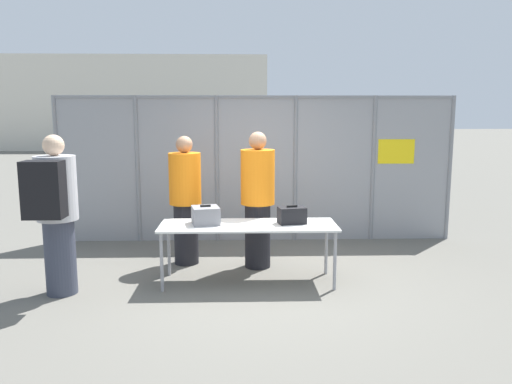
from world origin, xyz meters
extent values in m
plane|color=#605E56|center=(0.00, 0.00, 0.00)|extent=(120.00, 120.00, 0.00)
cylinder|color=gray|center=(-3.21, 2.20, 1.19)|extent=(0.07, 0.07, 2.38)
cylinder|color=gray|center=(-1.93, 2.20, 1.19)|extent=(0.07, 0.07, 2.38)
cylinder|color=gray|center=(-0.64, 2.20, 1.19)|extent=(0.07, 0.07, 2.38)
cylinder|color=gray|center=(0.64, 2.20, 1.19)|extent=(0.07, 0.07, 2.38)
cylinder|color=gray|center=(1.93, 2.20, 1.19)|extent=(0.07, 0.07, 2.38)
cylinder|color=gray|center=(3.21, 2.20, 1.19)|extent=(0.07, 0.07, 2.38)
cube|color=gray|center=(0.00, 2.20, 1.19)|extent=(6.42, 0.01, 2.38)
cube|color=gray|center=(0.00, 2.20, 2.35)|extent=(6.42, 0.04, 0.04)
cube|color=yellow|center=(2.30, 2.19, 1.47)|extent=(0.60, 0.01, 0.40)
cube|color=silver|center=(-0.16, 0.09, 0.73)|extent=(2.17, 0.73, 0.02)
cylinder|color=#99999E|center=(-1.19, -0.21, 0.36)|extent=(0.04, 0.04, 0.72)
cylinder|color=#99999E|center=(0.86, -0.21, 0.36)|extent=(0.04, 0.04, 0.72)
cylinder|color=#99999E|center=(-1.19, 0.40, 0.36)|extent=(0.04, 0.04, 0.72)
cylinder|color=#99999E|center=(0.86, 0.40, 0.36)|extent=(0.04, 0.04, 0.72)
cube|color=slate|center=(-0.69, 0.13, 0.85)|extent=(0.38, 0.39, 0.21)
cube|color=black|center=(-0.69, 0.13, 0.97)|extent=(0.13, 0.05, 0.02)
cube|color=black|center=(0.38, 0.12, 0.85)|extent=(0.37, 0.27, 0.21)
cube|color=black|center=(0.38, 0.12, 0.96)|extent=(0.13, 0.05, 0.02)
cylinder|color=#383D4C|center=(-2.36, -0.23, 0.44)|extent=(0.35, 0.35, 0.88)
cylinder|color=#B2B2B7|center=(-2.36, -0.23, 1.25)|extent=(0.46, 0.46, 0.74)
sphere|color=beige|center=(-2.36, -0.23, 1.74)|extent=(0.24, 0.24, 0.24)
cube|color=black|center=(-2.36, -0.58, 1.29)|extent=(0.41, 0.25, 0.62)
cylinder|color=black|center=(-0.03, 0.73, 0.44)|extent=(0.35, 0.35, 0.88)
cylinder|color=orange|center=(-0.03, 0.73, 1.25)|extent=(0.46, 0.46, 0.73)
sphere|color=#A57A5B|center=(-0.03, 0.73, 1.73)|extent=(0.24, 0.24, 0.24)
cylinder|color=black|center=(-1.02, 0.93, 0.43)|extent=(0.34, 0.34, 0.85)
cylinder|color=orange|center=(-1.02, 0.93, 1.21)|extent=(0.44, 0.44, 0.71)
sphere|color=#A57A5B|center=(-1.02, 0.93, 1.67)|extent=(0.23, 0.23, 0.23)
cube|color=#B2B2B7|center=(0.89, 4.49, 0.45)|extent=(2.83, 1.40, 0.55)
sphere|color=black|center=(0.39, 3.72, 0.31)|extent=(0.63, 0.63, 0.63)
sphere|color=black|center=(0.39, 5.25, 0.31)|extent=(0.63, 0.63, 0.63)
cylinder|color=#59595B|center=(-1.02, 4.49, 0.22)|extent=(0.99, 0.06, 0.06)
cube|color=beige|center=(-6.26, 26.34, 2.64)|extent=(15.01, 8.28, 5.28)
camera|label=1|loc=(-0.26, -5.91, 2.10)|focal=35.00mm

